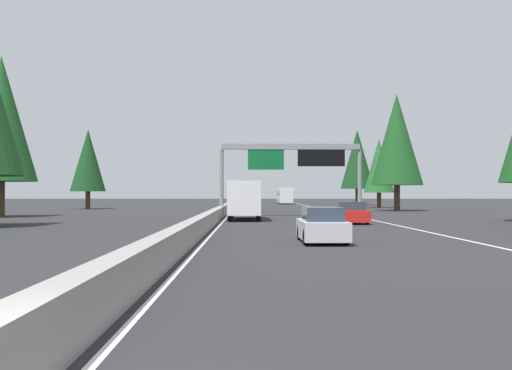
# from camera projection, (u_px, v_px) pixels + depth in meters

# --- Properties ---
(ground_plane) EXTENTS (320.00, 320.00, 0.00)m
(ground_plane) POSITION_uv_depth(u_px,v_px,m) (229.00, 212.00, 64.98)
(ground_plane) COLOR #262628
(median_barrier) EXTENTS (180.00, 0.56, 0.90)m
(median_barrier) POSITION_uv_depth(u_px,v_px,m) (231.00, 205.00, 84.98)
(median_barrier) COLOR gray
(median_barrier) RESTS_ON ground
(shoulder_stripe_right) EXTENTS (160.00, 0.16, 0.01)m
(shoulder_stripe_right) POSITION_uv_depth(u_px,v_px,m) (324.00, 210.00, 75.12)
(shoulder_stripe_right) COLOR silver
(shoulder_stripe_right) RESTS_ON ground
(shoulder_stripe_median) EXTENTS (160.00, 0.16, 0.01)m
(shoulder_stripe_median) POSITION_uv_depth(u_px,v_px,m) (234.00, 210.00, 74.98)
(shoulder_stripe_median) COLOR silver
(shoulder_stripe_median) RESTS_ON ground
(sign_gantry_overhead) EXTENTS (0.50, 12.68, 6.44)m
(sign_gantry_overhead) POSITION_uv_depth(u_px,v_px,m) (293.00, 159.00, 53.84)
(sign_gantry_overhead) COLOR gray
(sign_gantry_overhead) RESTS_ON ground
(sedan_mid_right) EXTENTS (4.40, 1.80, 1.47)m
(sedan_mid_right) POSITION_uv_depth(u_px,v_px,m) (322.00, 226.00, 25.19)
(sedan_mid_right) COLOR silver
(sedan_mid_right) RESTS_ON ground
(sedan_far_right) EXTENTS (4.40, 1.80, 1.47)m
(sedan_far_right) POSITION_uv_depth(u_px,v_px,m) (351.00, 213.00, 40.87)
(sedan_far_right) COLOR red
(sedan_far_right) RESTS_ON ground
(pickup_distant_a) EXTENTS (5.60, 2.00, 1.86)m
(pickup_distant_a) POSITION_uv_depth(u_px,v_px,m) (244.00, 203.00, 67.10)
(pickup_distant_a) COLOR #1E4793
(pickup_distant_a) RESTS_ON ground
(sedan_far_left) EXTENTS (4.40, 1.80, 1.47)m
(sedan_far_left) POSITION_uv_depth(u_px,v_px,m) (248.00, 201.00, 104.12)
(sedan_far_left) COLOR white
(sedan_far_left) RESTS_ON ground
(minivan_near_right) EXTENTS (5.00, 1.95, 1.69)m
(minivan_near_right) POSITION_uv_depth(u_px,v_px,m) (247.00, 199.00, 119.67)
(minivan_near_right) COLOR #1E4793
(minivan_near_right) RESTS_ON ground
(box_truck_far_center) EXTENTS (8.50, 2.40, 2.95)m
(box_truck_far_center) POSITION_uv_depth(u_px,v_px,m) (244.00, 199.00, 46.55)
(box_truck_far_center) COLOR white
(box_truck_far_center) RESTS_ON ground
(bus_distant_b) EXTENTS (11.50, 2.55, 3.10)m
(bus_distant_b) POSITION_uv_depth(u_px,v_px,m) (285.00, 195.00, 115.90)
(bus_distant_b) COLOR white
(bus_distant_b) RESTS_ON ground
(sedan_mid_left) EXTENTS (4.40, 1.80, 1.47)m
(sedan_mid_left) POSITION_uv_depth(u_px,v_px,m) (248.00, 203.00, 83.53)
(sedan_mid_left) COLOR slate
(sedan_mid_left) RESTS_ON ground
(conifer_right_mid) EXTENTS (5.99, 5.99, 13.61)m
(conifer_right_mid) POSITION_uv_depth(u_px,v_px,m) (397.00, 140.00, 70.25)
(conifer_right_mid) COLOR #4C3823
(conifer_right_mid) RESTS_ON ground
(conifer_right_far) EXTENTS (4.25, 4.25, 9.66)m
(conifer_right_far) POSITION_uv_depth(u_px,v_px,m) (379.00, 166.00, 84.50)
(conifer_right_far) COLOR #4C3823
(conifer_right_far) RESTS_ON ground
(conifer_right_distant) EXTENTS (5.64, 5.64, 12.81)m
(conifer_right_distant) POSITION_uv_depth(u_px,v_px,m) (357.00, 159.00, 102.33)
(conifer_right_distant) COLOR #4C3823
(conifer_right_distant) RESTS_ON ground
(conifer_left_near) EXTENTS (6.16, 6.16, 14.01)m
(conifer_left_near) POSITION_uv_depth(u_px,v_px,m) (1.00, 119.00, 52.55)
(conifer_left_near) COLOR #4C3823
(conifer_left_near) RESTS_ON ground
(conifer_left_mid) EXTENTS (4.56, 4.56, 10.37)m
(conifer_left_mid) POSITION_uv_depth(u_px,v_px,m) (88.00, 160.00, 78.57)
(conifer_left_mid) COLOR #4C3823
(conifer_left_mid) RESTS_ON ground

